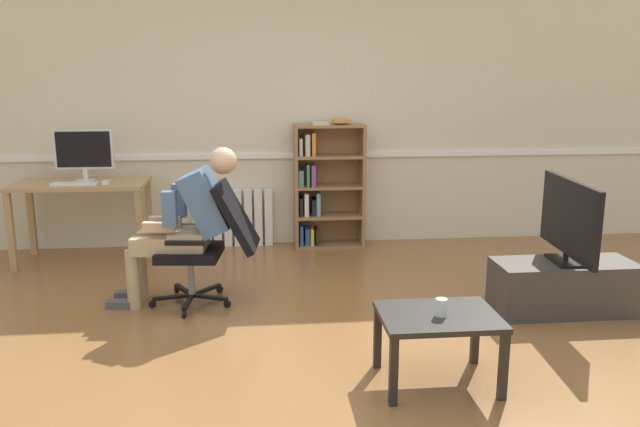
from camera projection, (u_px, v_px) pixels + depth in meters
ground_plane at (310, 346)px, 4.16m from camera, size 18.00×18.00×0.00m
back_wall at (288, 113)px, 6.44m from camera, size 12.00×0.13×2.70m
computer_desk at (81, 194)px, 5.92m from camera, size 1.21×0.62×0.76m
imac_monitor at (84, 151)px, 5.91m from camera, size 0.54×0.14×0.48m
keyboard at (74, 184)px, 5.75m from camera, size 0.40×0.12×0.02m
computer_mouse at (106, 182)px, 5.80m from camera, size 0.06×0.10×0.03m
bookshelf at (324, 186)px, 6.43m from camera, size 0.71×0.29×1.30m
radiator at (233, 218)px, 6.51m from camera, size 0.81×0.08×0.58m
office_chair at (211, 239)px, 4.82m from camera, size 0.86×0.62×0.96m
person_seated at (185, 222)px, 4.79m from camera, size 1.01×0.42×1.22m
tv_stand at (563, 287)px, 4.72m from camera, size 1.03×0.42×0.39m
tv_screen at (569, 220)px, 4.61m from camera, size 0.22×0.95×0.61m
coffee_table at (438, 324)px, 3.60m from camera, size 0.67×0.51×0.42m
drinking_glass at (441, 307)px, 3.55m from camera, size 0.07×0.07×0.10m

